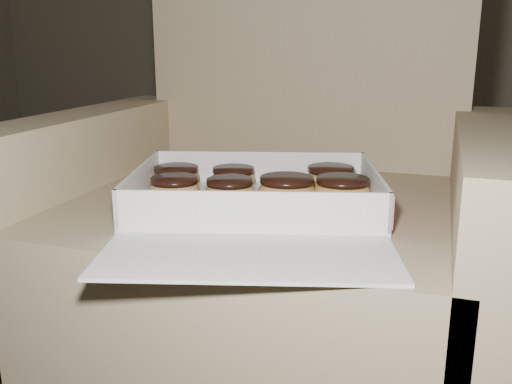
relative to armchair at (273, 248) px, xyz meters
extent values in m
cube|color=#9B8463|center=(0.00, -0.05, -0.09)|extent=(0.72, 0.72, 0.42)
cube|color=#9B8463|center=(0.00, 0.28, 0.39)|extent=(0.72, 0.14, 0.52)
cube|color=#9B8463|center=(-0.39, -0.05, -0.02)|extent=(0.12, 0.72, 0.56)
cube|color=#9B8463|center=(0.39, -0.05, -0.02)|extent=(0.12, 0.72, 0.56)
cube|color=white|center=(0.01, -0.14, 0.13)|extent=(0.48, 0.41, 0.01)
cube|color=white|center=(-0.03, 0.01, 0.16)|extent=(0.40, 0.12, 0.06)
cube|color=white|center=(0.05, -0.28, 0.16)|extent=(0.40, 0.12, 0.06)
cube|color=white|center=(-0.19, -0.19, 0.16)|extent=(0.09, 0.30, 0.06)
cube|color=white|center=(0.20, -0.08, 0.16)|extent=(0.09, 0.30, 0.06)
cube|color=#DA576F|center=(0.21, -0.08, 0.16)|extent=(0.08, 0.29, 0.05)
cube|color=white|center=(0.07, -0.37, 0.13)|extent=(0.44, 0.28, 0.01)
ellipsoid|color=#C28544|center=(0.06, -0.13, 0.16)|extent=(0.10, 0.10, 0.05)
cylinder|color=black|center=(0.06, -0.13, 0.18)|extent=(0.09, 0.09, 0.01)
ellipsoid|color=#C28544|center=(-0.16, -0.09, 0.15)|extent=(0.09, 0.09, 0.04)
cylinder|color=black|center=(-0.16, -0.09, 0.17)|extent=(0.08, 0.08, 0.01)
ellipsoid|color=#C28544|center=(0.15, -0.10, 0.16)|extent=(0.10, 0.10, 0.05)
cylinder|color=black|center=(0.15, -0.10, 0.18)|extent=(0.09, 0.09, 0.01)
ellipsoid|color=#C28544|center=(-0.13, -0.17, 0.15)|extent=(0.09, 0.09, 0.04)
cylinder|color=black|center=(-0.13, -0.17, 0.17)|extent=(0.08, 0.08, 0.01)
ellipsoid|color=#C28544|center=(-0.06, -0.06, 0.15)|extent=(0.08, 0.08, 0.04)
cylinder|color=black|center=(-0.06, -0.06, 0.17)|extent=(0.08, 0.08, 0.01)
ellipsoid|color=#C28544|center=(-0.04, -0.15, 0.15)|extent=(0.09, 0.09, 0.04)
cylinder|color=black|center=(-0.04, -0.15, 0.17)|extent=(0.08, 0.08, 0.01)
ellipsoid|color=#C28544|center=(0.11, -0.01, 0.16)|extent=(0.09, 0.09, 0.04)
cylinder|color=black|center=(0.11, -0.01, 0.17)|extent=(0.09, 0.09, 0.01)
ellipsoid|color=black|center=(0.17, -0.20, 0.14)|extent=(0.01, 0.01, 0.00)
ellipsoid|color=black|center=(-0.02, -0.17, 0.14)|extent=(0.01, 0.01, 0.00)
ellipsoid|color=black|center=(0.17, -0.23, 0.14)|extent=(0.01, 0.01, 0.00)
camera|label=1|loc=(0.30, -1.04, 0.41)|focal=40.00mm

